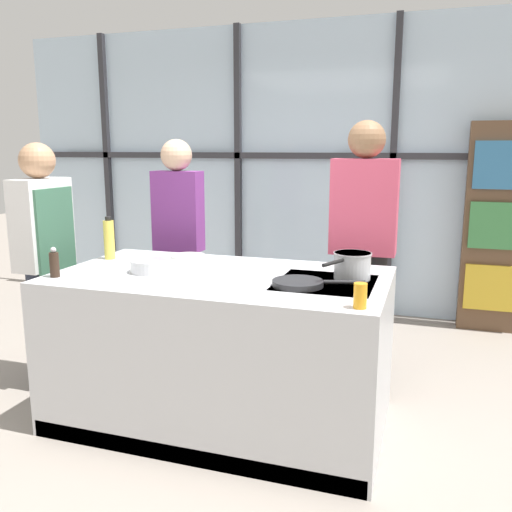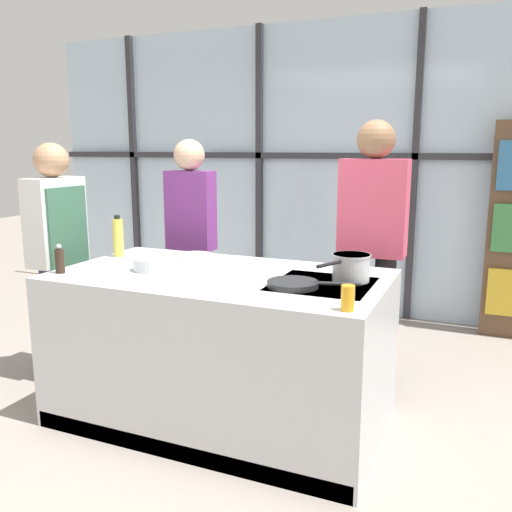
% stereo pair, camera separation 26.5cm
% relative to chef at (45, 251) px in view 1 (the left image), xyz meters
% --- Properties ---
extents(ground_plane, '(18.00, 18.00, 0.00)m').
position_rel_chef_xyz_m(ground_plane, '(1.30, -0.11, -0.94)').
color(ground_plane, gray).
extents(back_window_wall, '(6.40, 0.10, 2.80)m').
position_rel_chef_xyz_m(back_window_wall, '(1.30, 2.36, 0.46)').
color(back_window_wall, silver).
rests_on(back_window_wall, ground_plane).
extents(bookshelf, '(0.51, 0.19, 1.84)m').
position_rel_chef_xyz_m(bookshelf, '(2.97, 2.18, -0.02)').
color(bookshelf, brown).
rests_on(bookshelf, ground_plane).
extents(demo_island, '(1.91, 1.05, 0.90)m').
position_rel_chef_xyz_m(demo_island, '(1.30, -0.11, -0.49)').
color(demo_island, silver).
rests_on(demo_island, ground_plane).
extents(chef, '(0.23, 0.42, 1.65)m').
position_rel_chef_xyz_m(chef, '(0.00, 0.00, 0.00)').
color(chef, '#232838').
rests_on(chef, ground_plane).
extents(spectator_far_left, '(0.37, 0.24, 1.68)m').
position_rel_chef_xyz_m(spectator_far_left, '(0.60, 0.78, 0.05)').
color(spectator_far_left, '#232838').
rests_on(spectator_far_left, ground_plane).
extents(spectator_center_left, '(0.44, 0.25, 1.80)m').
position_rel_chef_xyz_m(spectator_center_left, '(2.00, 0.78, 0.09)').
color(spectator_center_left, black).
rests_on(spectator_center_left, ground_plane).
extents(frying_pan, '(0.48, 0.27, 0.03)m').
position_rel_chef_xyz_m(frying_pan, '(1.80, -0.23, -0.02)').
color(frying_pan, '#232326').
rests_on(frying_pan, demo_island).
extents(saucepan, '(0.23, 0.37, 0.15)m').
position_rel_chef_xyz_m(saucepan, '(2.04, 0.01, 0.04)').
color(saucepan, silver).
rests_on(saucepan, demo_island).
extents(white_plate, '(0.23, 0.23, 0.01)m').
position_rel_chef_xyz_m(white_plate, '(0.91, 0.29, -0.03)').
color(white_plate, white).
rests_on(white_plate, demo_island).
extents(mixing_bowl, '(0.24, 0.24, 0.07)m').
position_rel_chef_xyz_m(mixing_bowl, '(0.89, -0.18, 0.00)').
color(mixing_bowl, silver).
rests_on(mixing_bowl, demo_island).
extents(oil_bottle, '(0.07, 0.07, 0.28)m').
position_rel_chef_xyz_m(oil_bottle, '(0.45, 0.08, 0.09)').
color(oil_bottle, '#E0CC4C').
rests_on(oil_bottle, demo_island).
extents(pepper_grinder, '(0.05, 0.05, 0.17)m').
position_rel_chef_xyz_m(pepper_grinder, '(0.44, -0.46, 0.04)').
color(pepper_grinder, '#332319').
rests_on(pepper_grinder, demo_island).
extents(juice_glass_near, '(0.06, 0.06, 0.12)m').
position_rel_chef_xyz_m(juice_glass_near, '(2.16, -0.54, 0.02)').
color(juice_glass_near, orange).
rests_on(juice_glass_near, demo_island).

